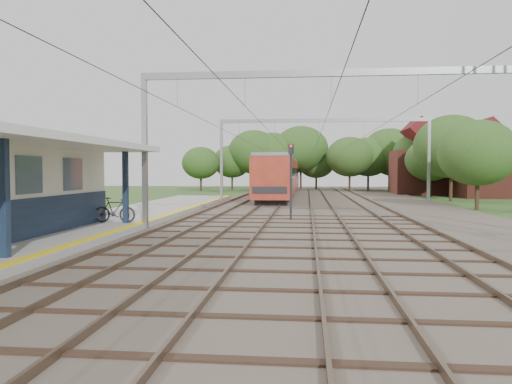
{
  "coord_description": "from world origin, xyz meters",
  "views": [
    {
      "loc": [
        2.19,
        -6.6,
        2.69
      ],
      "look_at": [
        -0.41,
        18.85,
        1.6
      ],
      "focal_mm": 35.0,
      "sensor_mm": 36.0,
      "label": 1
    }
  ],
  "objects": [
    {
      "name": "ground",
      "position": [
        0.0,
        0.0,
        0.0
      ],
      "size": [
        160.0,
        160.0,
        0.0
      ],
      "primitive_type": "plane",
      "color": "#2D4C1E",
      "rests_on": "ground"
    },
    {
      "name": "ballast_bed",
      "position": [
        4.0,
        30.0,
        0.05
      ],
      "size": [
        18.0,
        90.0,
        0.1
      ],
      "primitive_type": "cube",
      "color": "#473D33",
      "rests_on": "ground"
    },
    {
      "name": "platform",
      "position": [
        -7.5,
        14.0,
        0.17
      ],
      "size": [
        5.0,
        52.0,
        0.35
      ],
      "primitive_type": "cube",
      "color": "gray",
      "rests_on": "ground"
    },
    {
      "name": "yellow_stripe",
      "position": [
        -5.25,
        14.0,
        0.35
      ],
      "size": [
        0.45,
        52.0,
        0.01
      ],
      "primitive_type": "cube",
      "color": "yellow",
      "rests_on": "platform"
    },
    {
      "name": "rail_tracks",
      "position": [
        1.5,
        30.0,
        0.18
      ],
      "size": [
        11.8,
        88.0,
        0.15
      ],
      "color": "brown",
      "rests_on": "ballast_bed"
    },
    {
      "name": "catenary_system",
      "position": [
        3.39,
        25.28,
        5.51
      ],
      "size": [
        17.22,
        88.0,
        7.0
      ],
      "color": "gray",
      "rests_on": "ground"
    },
    {
      "name": "tree_band",
      "position": [
        3.84,
        57.12,
        4.92
      ],
      "size": [
        31.72,
        30.88,
        8.82
      ],
      "color": "#382619",
      "rests_on": "ground"
    },
    {
      "name": "house_near",
      "position": [
        21.0,
        46.0,
        2.99
      ],
      "size": [
        7.0,
        6.12,
        7.89
      ],
      "color": "brown",
      "rests_on": "ground"
    },
    {
      "name": "house_far",
      "position": [
        16.0,
        52.0,
        3.23
      ],
      "size": [
        8.0,
        6.12,
        8.66
      ],
      "color": "brown",
      "rests_on": "ground"
    },
    {
      "name": "bicycle",
      "position": [
        -6.42,
        15.0,
        0.92
      ],
      "size": [
        1.91,
        0.57,
        1.14
      ],
      "primitive_type": "imported",
      "rotation": [
        0.0,
        0.0,
        1.59
      ],
      "color": "black",
      "rests_on": "platform"
    },
    {
      "name": "train",
      "position": [
        -0.5,
        48.12,
        2.2
      ],
      "size": [
        3.01,
        37.48,
        3.95
      ],
      "color": "black",
      "rests_on": "ballast_bed"
    },
    {
      "name": "signal_post",
      "position": [
        1.35,
        19.76,
        2.52
      ],
      "size": [
        0.29,
        0.25,
        4.09
      ],
      "rotation": [
        0.0,
        0.0,
        -0.04
      ],
      "color": "black",
      "rests_on": "ground"
    }
  ]
}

